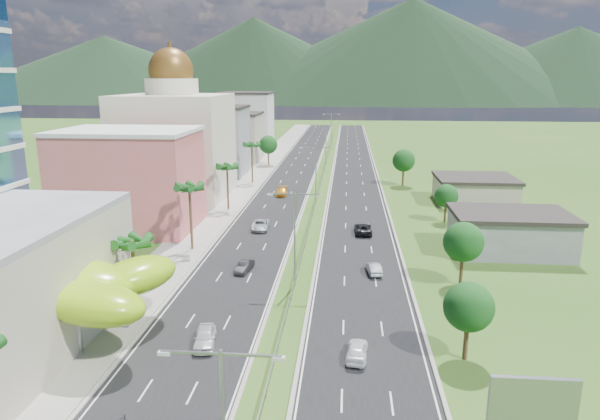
# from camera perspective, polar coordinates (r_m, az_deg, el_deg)

# --- Properties ---
(ground) EXTENTS (500.00, 500.00, 0.00)m
(ground) POSITION_cam_1_polar(r_m,az_deg,el_deg) (52.87, -1.65, -12.17)
(ground) COLOR #2D5119
(ground) RESTS_ON ground
(road_left) EXTENTS (11.00, 260.00, 0.04)m
(road_left) POSITION_cam_1_polar(r_m,az_deg,el_deg) (139.69, -0.41, 4.43)
(road_left) COLOR black
(road_left) RESTS_ON ground
(road_right) EXTENTS (11.00, 260.00, 0.04)m
(road_right) POSITION_cam_1_polar(r_m,az_deg,el_deg) (139.08, 5.77, 4.32)
(road_right) COLOR black
(road_right) RESTS_ON ground
(sidewalk_left) EXTENTS (7.00, 260.00, 0.12)m
(sidewalk_left) POSITION_cam_1_polar(r_m,az_deg,el_deg) (140.90, -4.27, 4.49)
(sidewalk_left) COLOR gray
(sidewalk_left) RESTS_ON ground
(median_guardrail) EXTENTS (0.10, 216.06, 0.76)m
(median_guardrail) POSITION_cam_1_polar(r_m,az_deg,el_deg) (121.37, 2.31, 3.24)
(median_guardrail) COLOR gray
(median_guardrail) RESTS_ON ground
(streetlight_median_b) EXTENTS (6.04, 0.25, 11.00)m
(streetlight_median_b) POSITION_cam_1_polar(r_m,az_deg,el_deg) (59.73, -0.58, -2.09)
(streetlight_median_b) COLOR gray
(streetlight_median_b) RESTS_ON ground
(streetlight_median_c) EXTENTS (6.04, 0.25, 11.00)m
(streetlight_median_c) POSITION_cam_1_polar(r_m,az_deg,el_deg) (98.67, 1.71, 4.35)
(streetlight_median_c) COLOR gray
(streetlight_median_c) RESTS_ON ground
(streetlight_median_d) EXTENTS (6.04, 0.25, 11.00)m
(streetlight_median_d) POSITION_cam_1_polar(r_m,az_deg,el_deg) (143.17, 2.80, 7.37)
(streetlight_median_d) COLOR gray
(streetlight_median_d) RESTS_ON ground
(streetlight_median_e) EXTENTS (6.04, 0.25, 11.00)m
(streetlight_median_e) POSITION_cam_1_polar(r_m,az_deg,el_deg) (187.91, 3.37, 8.95)
(streetlight_median_e) COLOR gray
(streetlight_median_e) RESTS_ON ground
(lime_canopy) EXTENTS (18.00, 15.00, 7.40)m
(lime_canopy) POSITION_cam_1_polar(r_m,az_deg,el_deg) (53.41, -24.25, -7.36)
(lime_canopy) COLOR #86BB12
(lime_canopy) RESTS_ON ground
(pink_shophouse) EXTENTS (20.00, 15.00, 15.00)m
(pink_shophouse) POSITION_cam_1_polar(r_m,az_deg,el_deg) (87.41, -17.70, 2.93)
(pink_shophouse) COLOR #D26256
(pink_shophouse) RESTS_ON ground
(domed_building) EXTENTS (20.00, 20.00, 28.70)m
(domed_building) POSITION_cam_1_polar(r_m,az_deg,el_deg) (108.17, -13.20, 7.31)
(domed_building) COLOR beige
(domed_building) RESTS_ON ground
(midrise_grey) EXTENTS (16.00, 15.00, 16.00)m
(midrise_grey) POSITION_cam_1_polar(r_m,az_deg,el_deg) (132.12, -9.35, 7.19)
(midrise_grey) COLOR gray
(midrise_grey) RESTS_ON ground
(midrise_beige) EXTENTS (16.00, 15.00, 13.00)m
(midrise_beige) POSITION_cam_1_polar(r_m,az_deg,el_deg) (153.56, -7.30, 7.63)
(midrise_beige) COLOR #B2AB92
(midrise_beige) RESTS_ON ground
(midrise_white) EXTENTS (16.00, 15.00, 18.00)m
(midrise_white) POSITION_cam_1_polar(r_m,az_deg,el_deg) (175.76, -5.73, 9.29)
(midrise_white) COLOR silver
(midrise_white) RESTS_ON ground
(billboard) EXTENTS (5.20, 0.35, 6.20)m
(billboard) POSITION_cam_1_polar(r_m,az_deg,el_deg) (36.51, 23.58, -18.48)
(billboard) COLOR gray
(billboard) RESTS_ON ground
(shed_near) EXTENTS (15.00, 10.00, 5.00)m
(shed_near) POSITION_cam_1_polar(r_m,az_deg,el_deg) (78.30, 21.46, -2.40)
(shed_near) COLOR gray
(shed_near) RESTS_ON ground
(shed_far) EXTENTS (14.00, 12.00, 4.40)m
(shed_far) POSITION_cam_1_polar(r_m,az_deg,el_deg) (107.06, 18.11, 1.95)
(shed_far) COLOR #B2AB92
(shed_far) RESTS_ON ground
(palm_tree_b) EXTENTS (3.60, 3.60, 8.10)m
(palm_tree_b) POSITION_cam_1_polar(r_m,az_deg,el_deg) (55.89, -17.47, -3.57)
(palm_tree_b) COLOR #47301C
(palm_tree_b) RESTS_ON ground
(palm_tree_c) EXTENTS (3.60, 3.60, 9.60)m
(palm_tree_c) POSITION_cam_1_polar(r_m,az_deg,el_deg) (73.78, -11.72, 2.14)
(palm_tree_c) COLOR #47301C
(palm_tree_c) RESTS_ON ground
(palm_tree_d) EXTENTS (3.60, 3.60, 8.60)m
(palm_tree_d) POSITION_cam_1_polar(r_m,az_deg,el_deg) (95.81, -7.79, 4.42)
(palm_tree_d) COLOR #47301C
(palm_tree_d) RESTS_ON ground
(palm_tree_e) EXTENTS (3.60, 3.60, 9.40)m
(palm_tree_e) POSITION_cam_1_polar(r_m,az_deg,el_deg) (119.94, -5.17, 6.78)
(palm_tree_e) COLOR #47301C
(palm_tree_e) RESTS_ON ground
(leafy_tree_lfar) EXTENTS (4.90, 4.90, 8.05)m
(leafy_tree_lfar) POSITION_cam_1_polar(r_m,az_deg,el_deg) (144.76, -3.40, 6.97)
(leafy_tree_lfar) COLOR #47301C
(leafy_tree_lfar) RESTS_ON ground
(leafy_tree_ra) EXTENTS (4.20, 4.20, 6.90)m
(leafy_tree_ra) POSITION_cam_1_polar(r_m,az_deg,el_deg) (47.15, 17.55, -9.85)
(leafy_tree_ra) COLOR #47301C
(leafy_tree_ra) RESTS_ON ground
(leafy_tree_rb) EXTENTS (4.55, 4.55, 7.47)m
(leafy_tree_rb) POSITION_cam_1_polar(r_m,az_deg,el_deg) (63.24, 17.04, -3.29)
(leafy_tree_rb) COLOR #47301C
(leafy_tree_rb) RESTS_ON ground
(leafy_tree_rc) EXTENTS (3.85, 3.85, 6.33)m
(leafy_tree_rc) POSITION_cam_1_polar(r_m,az_deg,el_deg) (90.62, 15.34, 1.45)
(leafy_tree_rc) COLOR #47301C
(leafy_tree_rc) RESTS_ON ground
(leafy_tree_rd) EXTENTS (4.90, 4.90, 8.05)m
(leafy_tree_rd) POSITION_cam_1_polar(r_m,az_deg,el_deg) (119.07, 11.01, 5.20)
(leafy_tree_rd) COLOR #47301C
(leafy_tree_rd) RESTS_ON ground
(mountain_ridge) EXTENTS (860.00, 140.00, 90.00)m
(mountain_ridge) POSITION_cam_1_polar(r_m,az_deg,el_deg) (500.60, 11.52, 11.10)
(mountain_ridge) COLOR black
(mountain_ridge) RESTS_ON ground
(car_white_near_left) EXTENTS (2.58, 4.79, 1.55)m
(car_white_near_left) POSITION_cam_1_polar(r_m,az_deg,el_deg) (49.61, -10.10, -13.21)
(car_white_near_left) COLOR silver
(car_white_near_left) RESTS_ON road_left
(car_dark_left) EXTENTS (1.98, 4.15, 1.31)m
(car_dark_left) POSITION_cam_1_polar(r_m,az_deg,el_deg) (66.37, -5.95, -5.99)
(car_dark_left) COLOR black
(car_dark_left) RESTS_ON road_left
(car_silver_mid_left) EXTENTS (2.66, 5.42, 1.48)m
(car_silver_mid_left) POSITION_cam_1_polar(r_m,az_deg,el_deg) (83.86, -4.20, -1.61)
(car_silver_mid_left) COLOR #AAADB2
(car_silver_mid_left) RESTS_ON road_left
(car_yellow_far_left) EXTENTS (2.35, 5.39, 1.54)m
(car_yellow_far_left) POSITION_cam_1_polar(r_m,az_deg,el_deg) (107.88, -1.95, 1.98)
(car_yellow_far_left) COLOR orange
(car_yellow_far_left) RESTS_ON road_left
(car_white_near_right) EXTENTS (2.10, 4.40, 1.45)m
(car_white_near_right) POSITION_cam_1_polar(r_m,az_deg,el_deg) (47.20, 6.12, -14.63)
(car_white_near_right) COLOR white
(car_white_near_right) RESTS_ON road_right
(car_silver_right) EXTENTS (2.02, 4.28, 1.36)m
(car_silver_right) POSITION_cam_1_polar(r_m,az_deg,el_deg) (65.89, 7.87, -6.18)
(car_silver_right) COLOR #989A9F
(car_silver_right) RESTS_ON road_right
(car_dark_far_right) EXTENTS (2.65, 5.50, 1.51)m
(car_dark_far_right) POSITION_cam_1_polar(r_m,az_deg,el_deg) (82.22, 6.76, -1.98)
(car_dark_far_right) COLOR black
(car_dark_far_right) RESTS_ON road_right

